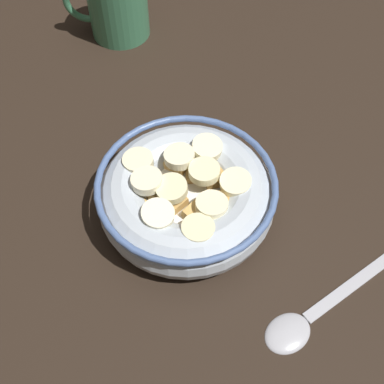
# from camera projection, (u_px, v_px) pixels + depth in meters

# --- Properties ---
(ground_plane) EXTENTS (1.16, 1.16, 0.02)m
(ground_plane) POSITION_uv_depth(u_px,v_px,m) (192.00, 216.00, 0.46)
(ground_plane) COLOR black
(cereal_bowl) EXTENTS (0.16, 0.16, 0.05)m
(cereal_bowl) POSITION_uv_depth(u_px,v_px,m) (192.00, 195.00, 0.44)
(cereal_bowl) COLOR #B2BCC6
(cereal_bowl) RESTS_ON ground_plane
(spoon) EXTENTS (0.13, 0.10, 0.01)m
(spoon) POSITION_uv_depth(u_px,v_px,m) (314.00, 317.00, 0.39)
(spoon) COLOR #A5A5AD
(spoon) RESTS_ON ground_plane
(coffee_mug) EXTENTS (0.10, 0.07, 0.09)m
(coffee_mug) POSITION_uv_depth(u_px,v_px,m) (120.00, 0.00, 0.57)
(coffee_mug) COLOR #3F7F59
(coffee_mug) RESTS_ON ground_plane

